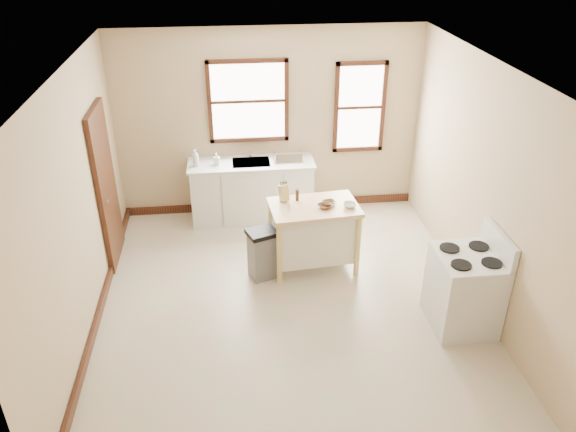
# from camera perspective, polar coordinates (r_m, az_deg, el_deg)

# --- Properties ---
(floor) EXTENTS (5.00, 5.00, 0.00)m
(floor) POSITION_cam_1_polar(r_m,az_deg,el_deg) (6.88, 0.02, -8.76)
(floor) COLOR #B1AA8C
(floor) RESTS_ON ground
(ceiling) EXTENTS (5.00, 5.00, 0.00)m
(ceiling) POSITION_cam_1_polar(r_m,az_deg,el_deg) (5.63, 0.03, 14.48)
(ceiling) COLOR white
(ceiling) RESTS_ON ground
(wall_back) EXTENTS (4.50, 0.04, 2.80)m
(wall_back) POSITION_cam_1_polar(r_m,az_deg,el_deg) (8.42, -1.92, 9.39)
(wall_back) COLOR tan
(wall_back) RESTS_ON ground
(wall_left) EXTENTS (0.04, 5.00, 2.80)m
(wall_left) POSITION_cam_1_polar(r_m,az_deg,el_deg) (6.31, -20.72, 0.53)
(wall_left) COLOR tan
(wall_left) RESTS_ON ground
(wall_right) EXTENTS (0.04, 5.00, 2.80)m
(wall_right) POSITION_cam_1_polar(r_m,az_deg,el_deg) (6.74, 19.42, 2.57)
(wall_right) COLOR tan
(wall_right) RESTS_ON ground
(window_main) EXTENTS (1.17, 0.06, 1.22)m
(window_main) POSITION_cam_1_polar(r_m,az_deg,el_deg) (8.28, -4.06, 11.54)
(window_main) COLOR black
(window_main) RESTS_ON wall_back
(window_side) EXTENTS (0.77, 0.06, 1.37)m
(window_side) POSITION_cam_1_polar(r_m,az_deg,el_deg) (8.55, 7.29, 10.88)
(window_side) COLOR black
(window_side) RESTS_ON wall_back
(door_left) EXTENTS (0.06, 0.90, 2.10)m
(door_left) POSITION_cam_1_polar(r_m,az_deg,el_deg) (7.59, -17.98, 2.83)
(door_left) COLOR black
(door_left) RESTS_ON ground
(baseboard_back) EXTENTS (4.50, 0.04, 0.12)m
(baseboard_back) POSITION_cam_1_polar(r_m,az_deg,el_deg) (8.93, -1.77, 1.18)
(baseboard_back) COLOR black
(baseboard_back) RESTS_ON ground
(baseboard_left) EXTENTS (0.04, 5.00, 0.12)m
(baseboard_left) POSITION_cam_1_polar(r_m,az_deg,el_deg) (7.00, -18.59, -9.17)
(baseboard_left) COLOR black
(baseboard_left) RESTS_ON ground
(sink_counter) EXTENTS (1.86, 0.62, 0.92)m
(sink_counter) POSITION_cam_1_polar(r_m,az_deg,el_deg) (8.49, -3.67, 2.63)
(sink_counter) COLOR silver
(sink_counter) RESTS_ON ground
(faucet) EXTENTS (0.03, 0.03, 0.22)m
(faucet) POSITION_cam_1_polar(r_m,az_deg,el_deg) (8.42, -3.86, 6.65)
(faucet) COLOR silver
(faucet) RESTS_ON sink_counter
(soap_bottle_a) EXTENTS (0.12, 0.12, 0.25)m
(soap_bottle_a) POSITION_cam_1_polar(r_m,az_deg,el_deg) (8.22, -9.37, 5.85)
(soap_bottle_a) COLOR #B2B2B2
(soap_bottle_a) RESTS_ON sink_counter
(soap_bottle_b) EXTENTS (0.09, 0.09, 0.18)m
(soap_bottle_b) POSITION_cam_1_polar(r_m,az_deg,el_deg) (8.23, -7.27, 5.78)
(soap_bottle_b) COLOR #B2B2B2
(soap_bottle_b) RESTS_ON sink_counter
(dish_rack) EXTENTS (0.49, 0.41, 0.11)m
(dish_rack) POSITION_cam_1_polar(r_m,az_deg,el_deg) (8.33, 0.00, 6.05)
(dish_rack) COLOR silver
(dish_rack) RESTS_ON sink_counter
(kitchen_island) EXTENTS (1.17, 0.80, 0.91)m
(kitchen_island) POSITION_cam_1_polar(r_m,az_deg,el_deg) (7.29, 2.59, -2.10)
(kitchen_island) COLOR #F8D492
(kitchen_island) RESTS_ON ground
(knife_block) EXTENTS (0.13, 0.13, 0.20)m
(knife_block) POSITION_cam_1_polar(r_m,az_deg,el_deg) (7.14, -0.44, 2.30)
(knife_block) COLOR tan
(knife_block) RESTS_ON kitchen_island
(pepper_grinder) EXTENTS (0.06, 0.06, 0.15)m
(pepper_grinder) POSITION_cam_1_polar(r_m,az_deg,el_deg) (7.15, 0.94, 2.14)
(pepper_grinder) COLOR #3F2311
(pepper_grinder) RESTS_ON kitchen_island
(bowl_a) EXTENTS (0.23, 0.23, 0.04)m
(bowl_a) POSITION_cam_1_polar(r_m,az_deg,el_deg) (7.02, 3.76, 1.01)
(bowl_a) COLOR brown
(bowl_a) RESTS_ON kitchen_island
(bowl_b) EXTENTS (0.20, 0.20, 0.04)m
(bowl_b) POSITION_cam_1_polar(r_m,az_deg,el_deg) (7.10, 4.22, 1.33)
(bowl_b) COLOR brown
(bowl_b) RESTS_ON kitchen_island
(bowl_c) EXTENTS (0.18, 0.18, 0.05)m
(bowl_c) POSITION_cam_1_polar(r_m,az_deg,el_deg) (7.06, 6.30, 1.11)
(bowl_c) COLOR silver
(bowl_c) RESTS_ON kitchen_island
(trash_bin) EXTENTS (0.43, 0.40, 0.68)m
(trash_bin) POSITION_cam_1_polar(r_m,az_deg,el_deg) (7.14, -2.63, -3.87)
(trash_bin) COLOR slate
(trash_bin) RESTS_ON ground
(gas_stove) EXTENTS (0.73, 0.74, 1.18)m
(gas_stove) POSITION_cam_1_polar(r_m,az_deg,el_deg) (6.53, 17.60, -6.26)
(gas_stove) COLOR silver
(gas_stove) RESTS_ON ground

